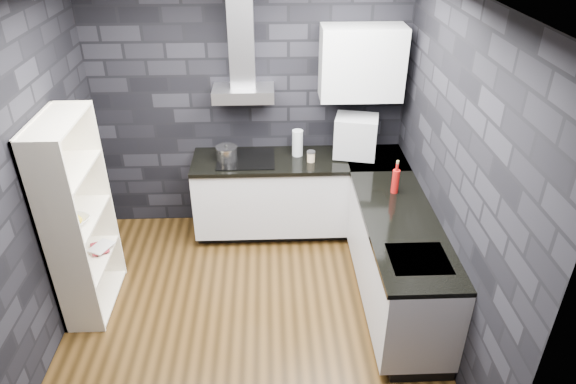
{
  "coord_description": "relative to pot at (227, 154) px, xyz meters",
  "views": [
    {
      "loc": [
        0.2,
        -3.42,
        3.28
      ],
      "look_at": [
        0.35,
        0.45,
        1.0
      ],
      "focal_mm": 32.0,
      "sensor_mm": 36.0,
      "label": 1
    }
  ],
  "objects": [
    {
      "name": "toekick_back",
      "position": [
        0.74,
        0.06,
        -0.92
      ],
      "size": [
        2.18,
        0.5,
        0.1
      ],
      "primitive_type": "cube",
      "color": "black",
      "rests_on": "ground"
    },
    {
      "name": "sink_rim",
      "position": [
        1.54,
        -1.68,
        -0.08
      ],
      "size": [
        0.44,
        0.4,
        0.01
      ],
      "primitive_type": "cube",
      "color": "#B3B2B7",
      "rests_on": "counter_right_top"
    },
    {
      "name": "hood_chimney",
      "position": [
        0.19,
        0.22,
        1.1
      ],
      "size": [
        0.24,
        0.2,
        0.9
      ],
      "primitive_type": "cube",
      "color": "#B3B2B7",
      "rests_on": "hood_body"
    },
    {
      "name": "storage_jar",
      "position": [
        0.85,
        -0.06,
        -0.02
      ],
      "size": [
        0.09,
        0.09,
        0.1
      ],
      "primitive_type": "cylinder",
      "rotation": [
        0.0,
        0.0,
        -0.18
      ],
      "color": "#CFB58F",
      "rests_on": "counter_back_top"
    },
    {
      "name": "wall_right",
      "position": [
        1.86,
        -1.28,
        0.38
      ],
      "size": [
        0.05,
        3.2,
        2.7
      ],
      "primitive_type": "cube",
      "color": "black",
      "rests_on": "ground"
    },
    {
      "name": "pot",
      "position": [
        0.0,
        0.0,
        0.0
      ],
      "size": [
        0.23,
        0.23,
        0.12
      ],
      "primitive_type": "cylinder",
      "rotation": [
        0.0,
        0.0,
        0.1
      ],
      "color": "#B8B7BC",
      "rests_on": "cooktop"
    },
    {
      "name": "bookshelf",
      "position": [
        -1.18,
        -1.05,
        -0.07
      ],
      "size": [
        0.54,
        0.86,
        1.8
      ],
      "primitive_type": "cube",
      "rotation": [
        0.0,
        0.0,
        0.27
      ],
      "color": "white",
      "rests_on": "ground"
    },
    {
      "name": "fruit_bowl",
      "position": [
        -1.18,
        -1.13,
        -0.04
      ],
      "size": [
        0.3,
        0.3,
        0.06
      ],
      "primitive_type": "imported",
      "rotation": [
        0.0,
        0.0,
        -0.41
      ],
      "color": "silver",
      "rests_on": "bookshelf"
    },
    {
      "name": "glass_vase",
      "position": [
        0.72,
        0.09,
        0.06
      ],
      "size": [
        0.14,
        0.14,
        0.28
      ],
      "primitive_type": "cylinder",
      "rotation": [
        0.0,
        0.0,
        0.28
      ],
      "color": "silver",
      "rests_on": "counter_back_top"
    },
    {
      "name": "counter_corner_top",
      "position": [
        1.54,
        0.02,
        -0.09
      ],
      "size": [
        0.62,
        0.62,
        0.04
      ],
      "primitive_type": "cube",
      "color": "black",
      "rests_on": "counter_right_cab"
    },
    {
      "name": "book_second",
      "position": [
        -1.17,
        -0.86,
        -0.38
      ],
      "size": [
        0.15,
        0.08,
        0.21
      ],
      "primitive_type": "imported",
      "rotation": [
        0.0,
        0.0,
        -0.46
      ],
      "color": "#B2B2B2",
      "rests_on": "bookshelf"
    },
    {
      "name": "appliance_garage",
      "position": [
        1.32,
        0.05,
        0.15
      ],
      "size": [
        0.48,
        0.41,
        0.42
      ],
      "primitive_type": "cube",
      "rotation": [
        0.0,
        0.0,
        -0.23
      ],
      "color": "#B1B3B9",
      "rests_on": "counter_back_top"
    },
    {
      "name": "wall_left",
      "position": [
        -1.39,
        -1.28,
        0.38
      ],
      "size": [
        0.05,
        3.2,
        2.7
      ],
      "primitive_type": "cube",
      "color": "black",
      "rests_on": "ground"
    },
    {
      "name": "wall_back",
      "position": [
        0.24,
        0.34,
        0.38
      ],
      "size": [
        3.2,
        0.05,
        2.7
      ],
      "primitive_type": "cube",
      "color": "black",
      "rests_on": "ground"
    },
    {
      "name": "cooktop",
      "position": [
        0.19,
        0.02,
        -0.07
      ],
      "size": [
        0.58,
        0.5,
        0.01
      ],
      "primitive_type": "cube",
      "color": "black",
      "rests_on": "counter_back_top"
    },
    {
      "name": "red_bottle",
      "position": [
        1.57,
        -0.71,
        0.04
      ],
      "size": [
        0.09,
        0.09,
        0.23
      ],
      "primitive_type": "cylinder",
      "rotation": [
        0.0,
        0.0,
        -0.36
      ],
      "color": "#9F1210",
      "rests_on": "counter_right_top"
    },
    {
      "name": "counter_back_cab",
      "position": [
        0.74,
        0.02,
        -0.49
      ],
      "size": [
        2.2,
        0.6,
        0.76
      ],
      "primitive_type": "cube",
      "color": "silver",
      "rests_on": "ground"
    },
    {
      "name": "utensil_crock",
      "position": [
        1.14,
        0.06,
        -0.01
      ],
      "size": [
        0.09,
        0.09,
        0.12
      ],
      "primitive_type": "cylinder",
      "rotation": [
        0.0,
        0.0,
        0.03
      ],
      "color": "#B8B7BC",
      "rests_on": "counter_back_top"
    },
    {
      "name": "book_red",
      "position": [
        -1.19,
        -0.92,
        -0.4
      ],
      "size": [
        0.15,
        0.08,
        0.2
      ],
      "primitive_type": "imported",
      "rotation": [
        0.0,
        0.0,
        0.4
      ],
      "color": "maroon",
      "rests_on": "bookshelf"
    },
    {
      "name": "counter_right_cab",
      "position": [
        1.54,
        -1.18,
        -0.49
      ],
      "size": [
        0.6,
        1.8,
        0.76
      ],
      "primitive_type": "cube",
      "color": "silver",
      "rests_on": "ground"
    },
    {
      "name": "toekick_right",
      "position": [
        1.58,
        -1.18,
        -0.92
      ],
      "size": [
        0.5,
        1.78,
        0.1
      ],
      "primitive_type": "cube",
      "color": "black",
      "rests_on": "ground"
    },
    {
      "name": "counter_back_top",
      "position": [
        0.74,
        0.01,
        -0.09
      ],
      "size": [
        2.2,
        0.62,
        0.04
      ],
      "primitive_type": "cube",
      "color": "black",
      "rests_on": "counter_back_cab"
    },
    {
      "name": "ground",
      "position": [
        0.24,
        -1.28,
        -0.97
      ],
      "size": [
        3.2,
        3.2,
        0.0
      ],
      "primitive_type": "plane",
      "color": "#472F13"
    },
    {
      "name": "hood_body",
      "position": [
        0.19,
        0.15,
        0.59
      ],
      "size": [
        0.6,
        0.34,
        0.12
      ],
      "primitive_type": "cube",
      "color": "#B3B2B7",
      "rests_on": "wall_back"
    },
    {
      "name": "counter_right_top",
      "position": [
        1.53,
        -1.18,
        -0.09
      ],
      "size": [
        0.62,
        1.8,
        0.04
      ],
      "primitive_type": "cube",
      "color": "black",
      "rests_on": "counter_right_cab"
    },
    {
      "name": "wall_front",
      "position": [
        0.24,
        -2.91,
        0.38
      ],
      "size": [
        3.2,
        0.05,
        2.7
      ],
      "primitive_type": "cube",
      "color": "black",
      "rests_on": "ground"
    },
    {
      "name": "upper_cabinet",
      "position": [
        1.34,
        0.14,
        0.88
      ],
      "size": [
        0.8,
        0.35,
        0.7
      ],
      "primitive_type": "cube",
      "color": "silver",
      "rests_on": "wall_back"
    }
  ]
}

